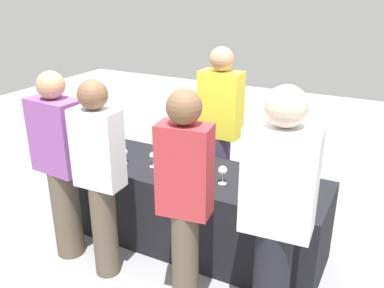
# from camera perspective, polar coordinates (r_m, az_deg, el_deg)

# --- Properties ---
(ground_plane) EXTENTS (12.00, 12.00, 0.00)m
(ground_plane) POSITION_cam_1_polar(r_m,az_deg,el_deg) (3.93, 0.00, -13.34)
(ground_plane) COLOR gray
(tasting_table) EXTENTS (2.32, 0.74, 0.72)m
(tasting_table) POSITION_cam_1_polar(r_m,az_deg,el_deg) (3.74, 0.00, -8.77)
(tasting_table) COLOR black
(tasting_table) RESTS_ON ground_plane
(wine_bottle_0) EXTENTS (0.07, 0.07, 0.29)m
(wine_bottle_0) POSITION_cam_1_polar(r_m,az_deg,el_deg) (4.07, -10.54, 0.79)
(wine_bottle_0) COLOR black
(wine_bottle_0) RESTS_ON tasting_table
(wine_bottle_1) EXTENTS (0.07, 0.07, 0.30)m
(wine_bottle_1) POSITION_cam_1_polar(r_m,az_deg,el_deg) (3.86, -4.83, -0.05)
(wine_bottle_1) COLOR black
(wine_bottle_1) RESTS_ON tasting_table
(wine_bottle_2) EXTENTS (0.07, 0.07, 0.33)m
(wine_bottle_2) POSITION_cam_1_polar(r_m,az_deg,el_deg) (3.64, 1.17, -1.18)
(wine_bottle_2) COLOR black
(wine_bottle_2) RESTS_ON tasting_table
(wine_bottle_3) EXTENTS (0.07, 0.07, 0.33)m
(wine_bottle_3) POSITION_cam_1_polar(r_m,az_deg,el_deg) (3.40, 9.20, -3.14)
(wine_bottle_3) COLOR black
(wine_bottle_3) RESTS_ON tasting_table
(wine_glass_0) EXTENTS (0.07, 0.07, 0.14)m
(wine_glass_0) POSITION_cam_1_polar(r_m,az_deg,el_deg) (3.72, -9.38, -1.20)
(wine_glass_0) COLOR silver
(wine_glass_0) RESTS_ON tasting_table
(wine_glass_1) EXTENTS (0.06, 0.06, 0.14)m
(wine_glass_1) POSITION_cam_1_polar(r_m,az_deg,el_deg) (3.63, -5.39, -1.70)
(wine_glass_1) COLOR silver
(wine_glass_1) RESTS_ON tasting_table
(wine_glass_2) EXTENTS (0.07, 0.07, 0.13)m
(wine_glass_2) POSITION_cam_1_polar(r_m,az_deg,el_deg) (3.55, -3.32, -2.27)
(wine_glass_2) COLOR silver
(wine_glass_2) RESTS_ON tasting_table
(wine_glass_3) EXTENTS (0.07, 0.07, 0.14)m
(wine_glass_3) POSITION_cam_1_polar(r_m,az_deg,el_deg) (3.34, -0.64, -3.61)
(wine_glass_3) COLOR silver
(wine_glass_3) RESTS_ON tasting_table
(wine_glass_4) EXTENTS (0.07, 0.07, 0.15)m
(wine_glass_4) POSITION_cam_1_polar(r_m,az_deg,el_deg) (3.32, 4.24, -3.74)
(wine_glass_4) COLOR silver
(wine_glass_4) RESTS_ON tasting_table
(wine_glass_5) EXTENTS (0.07, 0.07, 0.14)m
(wine_glass_5) POSITION_cam_1_polar(r_m,az_deg,el_deg) (3.11, 11.03, -6.06)
(wine_glass_5) COLOR silver
(wine_glass_5) RESTS_ON tasting_table
(server_pouring) EXTENTS (0.40, 0.23, 1.70)m
(server_pouring) POSITION_cam_1_polar(r_m,az_deg,el_deg) (4.03, 3.86, 2.31)
(server_pouring) COLOR #3F3351
(server_pouring) RESTS_ON ground_plane
(guest_0) EXTENTS (0.45, 0.27, 1.62)m
(guest_0) POSITION_cam_1_polar(r_m,az_deg,el_deg) (3.54, -17.63, -2.45)
(guest_0) COLOR brown
(guest_0) RESTS_ON ground_plane
(guest_1) EXTENTS (0.37, 0.22, 1.61)m
(guest_1) POSITION_cam_1_polar(r_m,az_deg,el_deg) (3.21, -12.55, -4.14)
(guest_1) COLOR brown
(guest_1) RESTS_ON ground_plane
(guest_2) EXTENTS (0.37, 0.24, 1.65)m
(guest_2) POSITION_cam_1_polar(r_m,az_deg,el_deg) (2.73, -1.00, -7.55)
(guest_2) COLOR brown
(guest_2) RESTS_ON ground_plane
(guest_3) EXTENTS (0.43, 0.26, 1.74)m
(guest_3) POSITION_cam_1_polar(r_m,az_deg,el_deg) (2.54, 11.56, -9.80)
(guest_3) COLOR black
(guest_3) RESTS_ON ground_plane
(menu_board) EXTENTS (0.49, 0.15, 0.73)m
(menu_board) POSITION_cam_1_polar(r_m,az_deg,el_deg) (4.90, -1.36, -1.05)
(menu_board) COLOR white
(menu_board) RESTS_ON ground_plane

